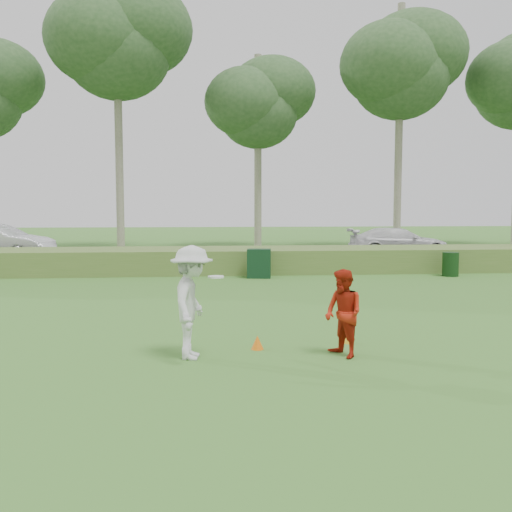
{
  "coord_description": "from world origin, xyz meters",
  "views": [
    {
      "loc": [
        -1.29,
        -10.01,
        2.53
      ],
      "look_at": [
        0.0,
        4.0,
        1.3
      ],
      "focal_mm": 40.0,
      "sensor_mm": 36.0,
      "label": 1
    }
  ],
  "objects": [
    {
      "name": "trash_bin",
      "position": [
        7.62,
        9.79,
        0.43
      ],
      "size": [
        0.58,
        0.58,
        0.87
      ],
      "primitive_type": "cylinder",
      "rotation": [
        0.0,
        0.0,
        0.0
      ],
      "color": "black",
      "rests_on": "ground"
    },
    {
      "name": "utility_cabinet",
      "position": [
        0.65,
        9.93,
        0.51
      ],
      "size": [
        0.89,
        0.63,
        1.03
      ],
      "primitive_type": "cube",
      "rotation": [
        0.0,
        0.0,
        -0.15
      ],
      "color": "black",
      "rests_on": "ground"
    },
    {
      "name": "cone_yellow",
      "position": [
        1.37,
        0.17,
        0.11
      ],
      "size": [
        0.2,
        0.2,
        0.22
      ],
      "primitive_type": "cone",
      "color": "gold",
      "rests_on": "ground"
    },
    {
      "name": "player_white",
      "position": [
        -1.49,
        -0.62,
        0.94
      ],
      "size": [
        0.97,
        1.31,
        1.89
      ],
      "rotation": [
        0.0,
        0.0,
        1.43
      ],
      "color": "silver",
      "rests_on": "ground"
    },
    {
      "name": "car_right",
      "position": [
        8.27,
        17.21,
        0.77
      ],
      "size": [
        5.0,
        2.31,
        1.42
      ],
      "primitive_type": "imported",
      "rotation": [
        0.0,
        0.0,
        1.5
      ],
      "color": "silver",
      "rests_on": "park_road"
    },
    {
      "name": "player_red",
      "position": [
        1.04,
        -0.76,
        0.74
      ],
      "size": [
        0.8,
        0.88,
        1.48
      ],
      "primitive_type": "imported",
      "rotation": [
        0.0,
        0.0,
        -1.17
      ],
      "color": "#AD200E",
      "rests_on": "ground"
    },
    {
      "name": "tree_3",
      "position": [
        -6.0,
        23.0,
        11.6
      ],
      "size": [
        7.8,
        7.8,
        15.5
      ],
      "color": "gray",
      "rests_on": "ground"
    },
    {
      "name": "ground",
      "position": [
        0.0,
        0.0,
        0.0
      ],
      "size": [
        120.0,
        120.0,
        0.0
      ],
      "primitive_type": "plane",
      "color": "#326C24",
      "rests_on": "ground"
    },
    {
      "name": "tree_4",
      "position": [
        2.0,
        24.5,
        8.59
      ],
      "size": [
        6.24,
        6.24,
        11.5
      ],
      "color": "gray",
      "rests_on": "ground"
    },
    {
      "name": "reed_strip",
      "position": [
        0.0,
        12.0,
        0.45
      ],
      "size": [
        80.0,
        3.0,
        0.9
      ],
      "primitive_type": "cube",
      "color": "#4C6D2B",
      "rests_on": "ground"
    },
    {
      "name": "cone_orange",
      "position": [
        -0.36,
        -0.13,
        0.12
      ],
      "size": [
        0.22,
        0.22,
        0.25
      ],
      "primitive_type": "cone",
      "color": "orange",
      "rests_on": "ground"
    },
    {
      "name": "park_road",
      "position": [
        0.0,
        17.0,
        0.03
      ],
      "size": [
        80.0,
        6.0,
        0.06
      ],
      "primitive_type": "cube",
      "color": "#2D2D2D",
      "rests_on": "ground"
    },
    {
      "name": "tree_5",
      "position": [
        10.0,
        22.5,
        10.47
      ],
      "size": [
        7.28,
        7.28,
        14.0
      ],
      "color": "gray",
      "rests_on": "ground"
    }
  ]
}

